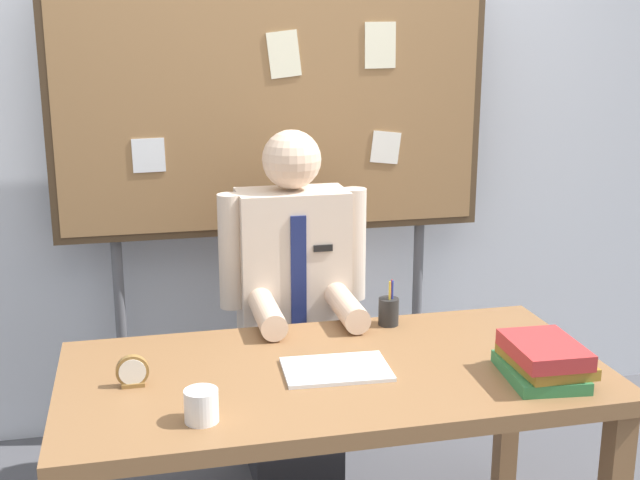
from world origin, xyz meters
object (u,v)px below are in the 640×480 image
object	(u,v)px
desk	(334,395)
desk_clock	(133,373)
book_stack	(543,360)
open_notebook	(335,369)
coffee_mug	(201,406)
person	(294,323)
bulletin_board	(274,112)
pen_holder	(389,311)

from	to	relation	value
desk	desk_clock	bearing A→B (deg)	179.14
book_stack	open_notebook	world-z (taller)	book_stack
book_stack	open_notebook	distance (m)	0.61
open_notebook	coffee_mug	size ratio (longest dim) A/B	3.51
person	open_notebook	world-z (taller)	person
bulletin_board	pen_holder	world-z (taller)	bulletin_board
desk	person	world-z (taller)	person
bulletin_board	book_stack	world-z (taller)	bulletin_board
desk	coffee_mug	world-z (taller)	coffee_mug
coffee_mug	bulletin_board	bearing A→B (deg)	71.74
pen_holder	person	bearing A→B (deg)	130.78
desk	desk_clock	world-z (taller)	desk_clock
person	pen_holder	world-z (taller)	person
desk	coffee_mug	distance (m)	0.50
person	desk_clock	bearing A→B (deg)	-133.22
desk	pen_holder	bearing A→B (deg)	49.84
bulletin_board	book_stack	xyz separation A→B (m)	(0.57, -1.22, -0.61)
desk	bulletin_board	bearing A→B (deg)	89.99
desk	person	size ratio (longest dim) A/B	1.19
open_notebook	pen_holder	xyz separation A→B (m)	(0.27, 0.34, 0.04)
coffee_mug	pen_holder	size ratio (longest dim) A/B	0.56
person	book_stack	world-z (taller)	person
bulletin_board	book_stack	size ratio (longest dim) A/B	6.48
bulletin_board	coffee_mug	xyz separation A→B (m)	(-0.42, -1.27, -0.63)
book_stack	coffee_mug	world-z (taller)	book_stack
bulletin_board	pen_holder	size ratio (longest dim) A/B	12.03
desk	open_notebook	bearing A→B (deg)	-97.62
desk_clock	pen_holder	size ratio (longest dim) A/B	0.58
person	bulletin_board	xyz separation A→B (m)	(0.00, 0.38, 0.76)
person	coffee_mug	world-z (taller)	person
desk_clock	pen_holder	world-z (taller)	pen_holder
person	book_stack	bearing A→B (deg)	-55.71
person	bulletin_board	size ratio (longest dim) A/B	0.71
person	pen_holder	size ratio (longest dim) A/B	8.52
person	book_stack	distance (m)	1.03
coffee_mug	pen_holder	bearing A→B (deg)	39.70
person	bulletin_board	world-z (taller)	bulletin_board
coffee_mug	book_stack	bearing A→B (deg)	2.68
bulletin_board	desk_clock	world-z (taller)	bulletin_board
bulletin_board	open_notebook	world-z (taller)	bulletin_board
desk	pen_holder	xyz separation A→B (m)	(0.27, 0.32, 0.13)
book_stack	coffee_mug	size ratio (longest dim) A/B	3.31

